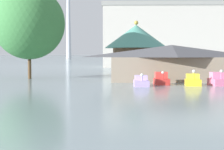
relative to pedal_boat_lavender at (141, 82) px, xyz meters
The scene contains 8 objects.
pedal_boat_lavender is the anchor object (origin of this frame).
pedal_boat_red 3.13m from the pedal_boat_lavender, 39.68° to the left, with size 1.63×2.35×1.54m.
pedal_boat_yellow 5.73m from the pedal_boat_lavender, ahead, with size 1.89×2.52×1.76m.
pedal_boat_pink 8.42m from the pedal_boat_lavender, ahead, with size 1.76×2.57×1.76m.
boathouse 8.62m from the pedal_boat_lavender, 58.83° to the left, with size 16.45×6.96×4.56m.
green_roof_pavilion 22.07m from the pedal_boat_lavender, 88.45° to the left, with size 10.56×10.56×8.98m.
shoreline_tree_tall_left 19.71m from the pedal_boat_lavender, 143.21° to the left, with size 9.84×9.84×12.62m.
background_building_block 59.98m from the pedal_boat_lavender, 80.04° to the left, with size 33.53×17.29×16.45m.
Camera 1 is at (3.96, -7.06, 3.42)m, focal length 56.83 mm.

